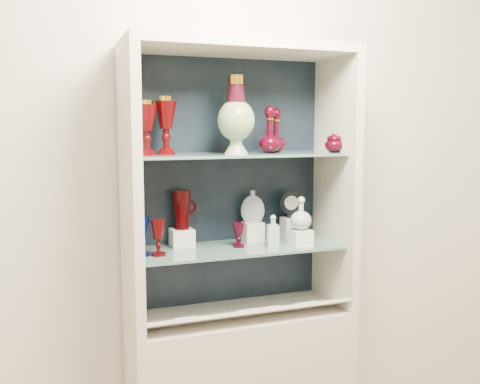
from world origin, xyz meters
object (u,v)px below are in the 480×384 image
object	(u,v)px
enamel_urn	(236,115)
ruby_pitcher	(181,210)
ruby_decanter_a	(276,128)
cameo_medallion	(291,204)
cobalt_goblet	(141,237)
flat_flask	(253,206)
pedestal_lamp_left	(166,125)
ruby_decanter_b	(270,128)
lidded_bowl	(334,142)
pedestal_lamp_right	(147,128)
ruby_goblet_small	(239,235)
clear_square_bottle	(273,231)
clear_round_decanter	(301,214)
ruby_goblet_tall	(158,238)

from	to	relation	value
enamel_urn	ruby_pitcher	bearing A→B (deg)	149.76
ruby_decanter_a	cameo_medallion	world-z (taller)	ruby_decanter_a
cobalt_goblet	flat_flask	distance (m)	0.56
pedestal_lamp_left	ruby_pitcher	size ratio (longest dim) A/B	1.39
enamel_urn	pedestal_lamp_left	bearing A→B (deg)	167.96
pedestal_lamp_left	ruby_decanter_b	world-z (taller)	pedestal_lamp_left
enamel_urn	cobalt_goblet	world-z (taller)	enamel_urn
ruby_decanter_b	cobalt_goblet	xyz separation A→B (m)	(-0.58, -0.00, -0.45)
ruby_decanter_b	lidded_bowl	distance (m)	0.31
pedestal_lamp_right	ruby_goblet_small	distance (m)	0.62
clear_square_bottle	clear_round_decanter	distance (m)	0.15
enamel_urn	cobalt_goblet	xyz separation A→B (m)	(-0.42, 0.01, -0.51)
clear_round_decanter	flat_flask	bearing A→B (deg)	137.98
cameo_medallion	pedestal_lamp_left	bearing A→B (deg)	-167.22
enamel_urn	pedestal_lamp_right	bearing A→B (deg)	176.03
pedestal_lamp_right	lidded_bowl	world-z (taller)	pedestal_lamp_right
flat_flask	ruby_goblet_tall	bearing A→B (deg)	-146.49
pedestal_lamp_right	ruby_decanter_a	bearing A→B (deg)	5.54
cobalt_goblet	ruby_goblet_tall	distance (m)	0.07
pedestal_lamp_left	flat_flask	bearing A→B (deg)	8.38
lidded_bowl	ruby_goblet_small	xyz separation A→B (m)	(-0.44, 0.06, -0.41)
lidded_bowl	ruby_goblet_small	world-z (taller)	lidded_bowl
ruby_goblet_small	lidded_bowl	bearing A→B (deg)	-7.77
pedestal_lamp_left	enamel_urn	xyz separation A→B (m)	(0.29, -0.06, 0.05)
pedestal_lamp_right	ruby_decanter_b	bearing A→B (deg)	-1.45
flat_flask	pedestal_lamp_left	bearing A→B (deg)	-153.62
pedestal_lamp_left	enamel_urn	size ratio (longest dim) A/B	0.73
ruby_goblet_tall	flat_flask	xyz separation A→B (m)	(0.48, 0.13, 0.09)
ruby_decanter_b	flat_flask	size ratio (longest dim) A/B	1.42
pedestal_lamp_right	clear_square_bottle	distance (m)	0.72
ruby_decanter_a	pedestal_lamp_right	bearing A→B (deg)	-174.46
enamel_urn	cameo_medallion	bearing A→B (deg)	20.96
ruby_decanter_b	clear_square_bottle	xyz separation A→B (m)	(0.01, -0.03, -0.46)
flat_flask	enamel_urn	bearing A→B (deg)	-117.49
pedestal_lamp_left	ruby_pitcher	world-z (taller)	pedestal_lamp_left
lidded_bowl	flat_flask	world-z (taller)	lidded_bowl
clear_square_bottle	ruby_decanter_b	bearing A→B (deg)	100.95
ruby_decanter_b	clear_round_decanter	xyz separation A→B (m)	(0.14, -0.04, -0.39)
cobalt_goblet	pedestal_lamp_right	bearing A→B (deg)	25.56
enamel_urn	flat_flask	xyz separation A→B (m)	(0.13, 0.12, -0.42)
cobalt_goblet	cameo_medallion	bearing A→B (deg)	8.82
flat_flask	clear_round_decanter	distance (m)	0.24
ruby_decanter_b	ruby_goblet_tall	size ratio (longest dim) A/B	1.48
ruby_decanter_a	ruby_goblet_small	bearing A→B (deg)	-163.50
lidded_bowl	ruby_goblet_small	size ratio (longest dim) A/B	0.86
lidded_bowl	cameo_medallion	world-z (taller)	lidded_bowl
enamel_urn	cameo_medallion	world-z (taller)	enamel_urn
enamel_urn	ruby_pitcher	xyz separation A→B (m)	(-0.22, 0.13, -0.42)
cobalt_goblet	clear_square_bottle	distance (m)	0.59
enamel_urn	clear_square_bottle	bearing A→B (deg)	-6.00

